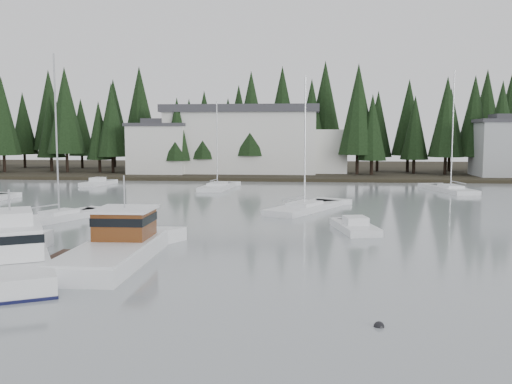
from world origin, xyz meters
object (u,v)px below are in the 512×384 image
(lobster_boat_brown, at_px, (114,250))
(harbor_inn, at_px, (254,140))
(sailboat_5, at_px, (451,191))
(house_west, at_px, (159,147))
(sailboat_6, at_px, (59,219))
(cabin_cruiser_center, at_px, (12,259))
(house_east_a, at_px, (510,147))
(runabout_1, at_px, (355,229))
(sailboat_0, at_px, (304,210))
(sailboat_8, at_px, (217,188))
(runabout_3, at_px, (98,184))

(lobster_boat_brown, bearing_deg, harbor_inn, -2.13)
(sailboat_5, bearing_deg, house_west, 52.17)
(harbor_inn, height_order, sailboat_6, sailboat_6)
(sailboat_5, bearing_deg, lobster_boat_brown, 135.16)
(cabin_cruiser_center, bearing_deg, house_east_a, -64.25)
(sailboat_6, bearing_deg, runabout_1, -76.13)
(house_west, distance_m, lobster_boat_brown, 62.42)
(house_east_a, height_order, sailboat_0, sailboat_0)
(house_east_a, height_order, harbor_inn, harbor_inn)
(house_east_a, distance_m, cabin_cruiser_center, 76.92)
(sailboat_0, bearing_deg, house_east_a, -11.96)
(sailboat_5, xyz_separation_m, sailboat_8, (-28.04, 0.43, -0.03))
(harbor_inn, bearing_deg, house_east_a, -6.36)
(runabout_1, bearing_deg, harbor_inn, 1.57)
(harbor_inn, bearing_deg, house_west, -167.48)
(cabin_cruiser_center, relative_size, sailboat_0, 0.91)
(sailboat_8, distance_m, runabout_1, 33.06)
(cabin_cruiser_center, bearing_deg, house_west, -20.38)
(cabin_cruiser_center, relative_size, sailboat_8, 0.99)
(house_east_a, bearing_deg, harbor_inn, 173.64)
(harbor_inn, xyz_separation_m, sailboat_0, (8.71, -42.81, -5.72))
(sailboat_0, bearing_deg, runabout_1, -134.47)
(sailboat_8, relative_size, runabout_1, 1.95)
(sailboat_6, bearing_deg, cabin_cruiser_center, -141.07)
(cabin_cruiser_center, height_order, sailboat_0, sailboat_0)
(lobster_boat_brown, relative_size, cabin_cruiser_center, 0.93)
(sailboat_0, distance_m, sailboat_8, 22.08)
(house_east_a, xyz_separation_m, runabout_1, (-26.57, -48.96, -4.77))
(lobster_boat_brown, height_order, sailboat_6, sailboat_6)
(house_east_a, bearing_deg, house_west, 178.94)
(sailboat_0, xyz_separation_m, runabout_3, (-27.78, 23.00, 0.08))
(sailboat_6, xyz_separation_m, runabout_3, (-8.53, 30.42, 0.04))
(harbor_inn, relative_size, sailboat_6, 2.19)
(house_west, xyz_separation_m, harbor_inn, (15.04, 3.34, 1.12))
(sailboat_6, distance_m, sailboat_8, 27.82)
(lobster_boat_brown, xyz_separation_m, sailboat_0, (9.87, 21.24, -0.52))
(sailboat_6, distance_m, runabout_3, 31.59)
(cabin_cruiser_center, distance_m, runabout_3, 49.34)
(lobster_boat_brown, xyz_separation_m, sailboat_8, (-1.12, 40.39, -0.53))
(runabout_1, distance_m, runabout_3, 45.94)
(runabout_1, bearing_deg, sailboat_6, 70.88)
(lobster_boat_brown, bearing_deg, sailboat_6, 33.06)
(house_west, relative_size, sailboat_0, 0.78)
(sailboat_5, bearing_deg, runabout_1, 144.52)
(lobster_boat_brown, xyz_separation_m, sailboat_5, (26.93, 39.96, -0.50))
(runabout_3, bearing_deg, sailboat_6, -155.71)
(house_west, xyz_separation_m, sailboat_6, (4.50, -46.89, -4.57))
(sailboat_5, bearing_deg, runabout_3, 73.67)
(sailboat_5, bearing_deg, house_east_a, -44.61)
(sailboat_0, relative_size, sailboat_6, 0.91)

